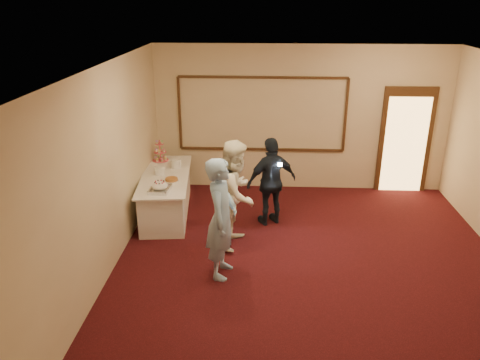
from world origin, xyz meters
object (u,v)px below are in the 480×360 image
(man, at_px, (222,219))
(pavlova_tray, at_px, (160,187))
(woman, at_px, (236,194))
(guest, at_px, (272,182))
(cupcake_stand, at_px, (160,152))
(plate_stack_a, at_px, (160,171))
(buffet_table, at_px, (166,194))
(plate_stack_b, at_px, (176,163))
(tart, at_px, (172,180))

(man, bearing_deg, pavlova_tray, 50.37)
(woman, distance_m, guest, 0.97)
(cupcake_stand, height_order, plate_stack_a, cupcake_stand)
(buffet_table, xyz_separation_m, cupcake_stand, (-0.26, 0.81, 0.55))
(plate_stack_a, bearing_deg, cupcake_stand, 101.35)
(man, height_order, guest, man)
(plate_stack_b, bearing_deg, tart, -86.30)
(buffet_table, bearing_deg, woman, -37.94)
(plate_stack_b, distance_m, woman, 1.95)
(cupcake_stand, xyz_separation_m, plate_stack_b, (0.39, -0.40, -0.08))
(plate_stack_a, xyz_separation_m, guest, (2.06, -0.32, -0.05))
(pavlova_tray, height_order, plate_stack_a, pavlova_tray)
(man, bearing_deg, guest, -15.23)
(plate_stack_a, height_order, woman, woman)
(pavlova_tray, xyz_separation_m, tart, (0.11, 0.47, -0.05))
(pavlova_tray, relative_size, tart, 1.82)
(pavlova_tray, relative_size, plate_stack_a, 2.52)
(tart, relative_size, man, 0.14)
(man, relative_size, woman, 1.02)
(cupcake_stand, xyz_separation_m, tart, (0.43, -1.10, -0.14))
(buffet_table, xyz_separation_m, tart, (0.18, -0.29, 0.41))
(man, height_order, woman, man)
(tart, distance_m, guest, 1.79)
(cupcake_stand, xyz_separation_m, guest, (2.22, -1.12, -0.14))
(buffet_table, distance_m, man, 2.43)
(buffet_table, xyz_separation_m, plate_stack_a, (-0.10, 0.01, 0.46))
(plate_stack_a, distance_m, tart, 0.42)
(man, bearing_deg, buffet_table, 39.09)
(cupcake_stand, bearing_deg, woman, -48.96)
(cupcake_stand, height_order, plate_stack_b, cupcake_stand)
(woman, xyz_separation_m, guest, (0.58, 0.77, -0.09))
(pavlova_tray, distance_m, guest, 1.95)
(buffet_table, bearing_deg, plate_stack_a, 171.37)
(buffet_table, xyz_separation_m, woman, (1.39, -1.08, 0.50))
(pavlova_tray, xyz_separation_m, plate_stack_a, (-0.17, 0.78, 0.01))
(buffet_table, relative_size, man, 1.27)
(pavlova_tray, distance_m, cupcake_stand, 1.60)
(pavlova_tray, xyz_separation_m, cupcake_stand, (-0.33, 1.57, 0.10))
(pavlova_tray, relative_size, man, 0.26)
(buffet_table, distance_m, guest, 2.03)
(pavlova_tray, xyz_separation_m, man, (1.17, -1.27, 0.07))
(plate_stack_a, bearing_deg, pavlova_tray, -77.93)
(cupcake_stand, bearing_deg, guest, -26.68)
(plate_stack_a, bearing_deg, tart, -48.19)
(woman, bearing_deg, man, -173.30)
(cupcake_stand, relative_size, tart, 1.79)
(plate_stack_a, height_order, tart, plate_stack_a)
(pavlova_tray, height_order, cupcake_stand, cupcake_stand)
(plate_stack_b, bearing_deg, man, -65.65)
(guest, bearing_deg, pavlova_tray, -12.72)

